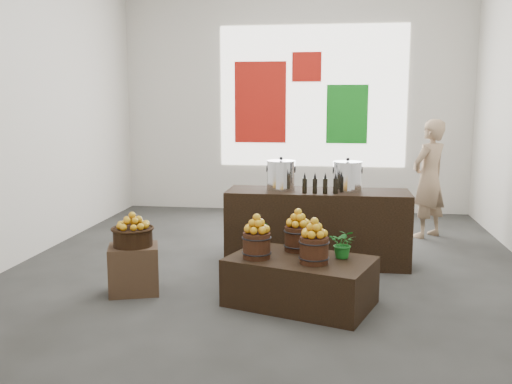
# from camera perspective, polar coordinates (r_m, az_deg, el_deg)

# --- Properties ---
(ground) EXTENTS (7.00, 7.00, 0.00)m
(ground) POSITION_cam_1_polar(r_m,az_deg,el_deg) (6.81, 1.59, -7.31)
(ground) COLOR #3B3B38
(ground) RESTS_ON ground
(back_wall) EXTENTS (6.00, 0.04, 4.00)m
(back_wall) POSITION_cam_1_polar(r_m,az_deg,el_deg) (10.02, 3.91, 9.50)
(back_wall) COLOR silver
(back_wall) RESTS_ON ground
(back_opening) EXTENTS (3.20, 0.02, 2.40)m
(back_opening) POSITION_cam_1_polar(r_m,az_deg,el_deg) (9.99, 5.64, 9.48)
(back_opening) COLOR white
(back_opening) RESTS_ON back_wall
(deco_red_left) EXTENTS (0.90, 0.04, 1.40)m
(deco_red_left) POSITION_cam_1_polar(r_m,az_deg,el_deg) (10.05, 0.43, 8.95)
(deco_red_left) COLOR #B9160E
(deco_red_left) RESTS_ON back_wall
(deco_green_right) EXTENTS (0.70, 0.04, 1.00)m
(deco_green_right) POSITION_cam_1_polar(r_m,az_deg,el_deg) (9.97, 9.09, 7.69)
(deco_green_right) COLOR #137F1A
(deco_green_right) RESTS_ON back_wall
(deco_red_upper) EXTENTS (0.50, 0.04, 0.50)m
(deco_red_upper) POSITION_cam_1_polar(r_m,az_deg,el_deg) (10.00, 5.09, 12.36)
(deco_red_upper) COLOR #B9160E
(deco_red_upper) RESTS_ON back_wall
(crate) EXTENTS (0.59, 0.53, 0.49)m
(crate) POSITION_cam_1_polar(r_m,az_deg,el_deg) (5.93, -12.11, -7.56)
(crate) COLOR #513826
(crate) RESTS_ON ground
(wicker_basket) EXTENTS (0.39, 0.39, 0.18)m
(wicker_basket) POSITION_cam_1_polar(r_m,az_deg,el_deg) (5.84, -12.22, -4.43)
(wicker_basket) COLOR black
(wicker_basket) RESTS_ON crate
(apples_in_basket) EXTENTS (0.30, 0.30, 0.16)m
(apples_in_basket) POSITION_cam_1_polar(r_m,az_deg,el_deg) (5.81, -12.27, -2.80)
(apples_in_basket) COLOR #9F2205
(apples_in_basket) RESTS_ON wicker_basket
(display_table) EXTENTS (1.51, 1.19, 0.45)m
(display_table) POSITION_cam_1_polar(r_m,az_deg,el_deg) (5.50, 4.45, -8.89)
(display_table) COLOR black
(display_table) RESTS_ON ground
(apple_bucket_front_left) EXTENTS (0.26, 0.26, 0.24)m
(apple_bucket_front_left) POSITION_cam_1_polar(r_m,az_deg,el_deg) (5.39, 0.06, -5.37)
(apple_bucket_front_left) COLOR #3D1D10
(apple_bucket_front_left) RESTS_ON display_table
(apples_in_bucket_front_left) EXTENTS (0.20, 0.20, 0.18)m
(apples_in_bucket_front_left) POSITION_cam_1_polar(r_m,az_deg,el_deg) (5.34, 0.06, -3.19)
(apples_in_bucket_front_left) COLOR #9F2205
(apples_in_bucket_front_left) RESTS_ON apple_bucket_front_left
(apple_bucket_front_right) EXTENTS (0.26, 0.26, 0.24)m
(apple_bucket_front_right) POSITION_cam_1_polar(r_m,az_deg,el_deg) (5.25, 5.82, -5.82)
(apple_bucket_front_right) COLOR #3D1D10
(apple_bucket_front_right) RESTS_ON display_table
(apples_in_bucket_front_right) EXTENTS (0.20, 0.20, 0.18)m
(apples_in_bucket_front_right) POSITION_cam_1_polar(r_m,az_deg,el_deg) (5.20, 5.85, -3.58)
(apples_in_bucket_front_right) COLOR #9F2205
(apples_in_bucket_front_right) RESTS_ON apple_bucket_front_right
(apple_bucket_rear) EXTENTS (0.26, 0.26, 0.24)m
(apple_bucket_rear) POSITION_cam_1_polar(r_m,az_deg,el_deg) (5.67, 4.20, -4.68)
(apple_bucket_rear) COLOR #3D1D10
(apple_bucket_rear) RESTS_ON display_table
(apples_in_bucket_rear) EXTENTS (0.20, 0.20, 0.18)m
(apples_in_bucket_rear) POSITION_cam_1_polar(r_m,az_deg,el_deg) (5.62, 4.22, -2.60)
(apples_in_bucket_rear) COLOR #9F2205
(apples_in_bucket_rear) RESTS_ON apple_bucket_rear
(herb_garnish_right) EXTENTS (0.30, 0.27, 0.28)m
(herb_garnish_right) POSITION_cam_1_polar(r_m,az_deg,el_deg) (5.45, 8.75, -5.11)
(herb_garnish_right) COLOR #14621C
(herb_garnish_right) RESTS_ON display_table
(herb_garnish_left) EXTENTS (0.19, 0.17, 0.28)m
(herb_garnish_left) POSITION_cam_1_polar(r_m,az_deg,el_deg) (5.68, 0.61, -4.39)
(herb_garnish_left) COLOR #14621C
(herb_garnish_left) RESTS_ON display_table
(counter) EXTENTS (2.15, 0.69, 0.88)m
(counter) POSITION_cam_1_polar(r_m,az_deg,el_deg) (6.85, 6.14, -3.49)
(counter) COLOR black
(counter) RESTS_ON ground
(stock_pot_left) EXTENTS (0.33, 0.33, 0.33)m
(stock_pot_left) POSITION_cam_1_polar(r_m,az_deg,el_deg) (6.77, 2.51, 1.60)
(stock_pot_left) COLOR silver
(stock_pot_left) RESTS_ON counter
(stock_pot_center) EXTENTS (0.33, 0.33, 0.33)m
(stock_pot_center) POSITION_cam_1_polar(r_m,az_deg,el_deg) (6.74, 9.12, 1.47)
(stock_pot_center) COLOR silver
(stock_pot_center) RESTS_ON counter
(oil_cruets) EXTENTS (0.31, 0.06, 0.24)m
(oil_cruets) POSITION_cam_1_polar(r_m,az_deg,el_deg) (6.54, 6.17, 0.91)
(oil_cruets) COLOR black
(oil_cruets) RESTS_ON counter
(shopper) EXTENTS (0.72, 0.72, 1.68)m
(shopper) POSITION_cam_1_polar(r_m,az_deg,el_deg) (8.40, 16.91, 1.27)
(shopper) COLOR tan
(shopper) RESTS_ON ground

